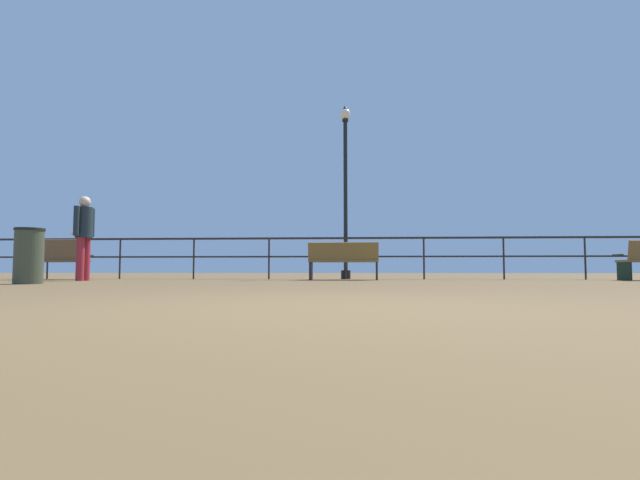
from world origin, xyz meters
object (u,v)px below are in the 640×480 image
at_px(bench_near_left, 343,259).
at_px(lamppost_center, 346,183).
at_px(trash_bin, 29,256).
at_px(seagull_on_rail, 77,235).
at_px(person_by_bench, 84,232).
at_px(bench_far_left, 54,258).

height_order(bench_near_left, lamppost_center, lamppost_center).
bearing_deg(bench_near_left, lamppost_center, 87.58).
bearing_deg(trash_bin, seagull_on_rail, 111.46).
bearing_deg(seagull_on_rail, bench_near_left, -7.48).
xyz_separation_m(bench_near_left, trash_bin, (-5.19, -3.28, -0.02)).
height_order(bench_near_left, seagull_on_rail, seagull_on_rail).
height_order(lamppost_center, person_by_bench, lamppost_center).
bearing_deg(trash_bin, bench_far_left, 116.81).
bearing_deg(lamppost_center, seagull_on_rail, -178.22).
bearing_deg(bench_far_left, bench_near_left, 0.10).
bearing_deg(person_by_bench, seagull_on_rail, 123.65).
bearing_deg(lamppost_center, person_by_bench, -158.92).
distance_m(bench_far_left, seagull_on_rail, 1.10).
xyz_separation_m(bench_near_left, person_by_bench, (-5.54, -1.04, 0.56)).
relative_size(lamppost_center, seagull_on_rail, 14.32).
height_order(lamppost_center, seagull_on_rail, lamppost_center).
xyz_separation_m(seagull_on_rail, trash_bin, (1.64, -4.17, -0.65)).
relative_size(bench_near_left, trash_bin, 1.73).
height_order(bench_far_left, person_by_bench, person_by_bench).
xyz_separation_m(bench_near_left, lamppost_center, (0.05, 1.11, 1.94)).
bearing_deg(lamppost_center, bench_far_left, -170.74).
height_order(lamppost_center, trash_bin, lamppost_center).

